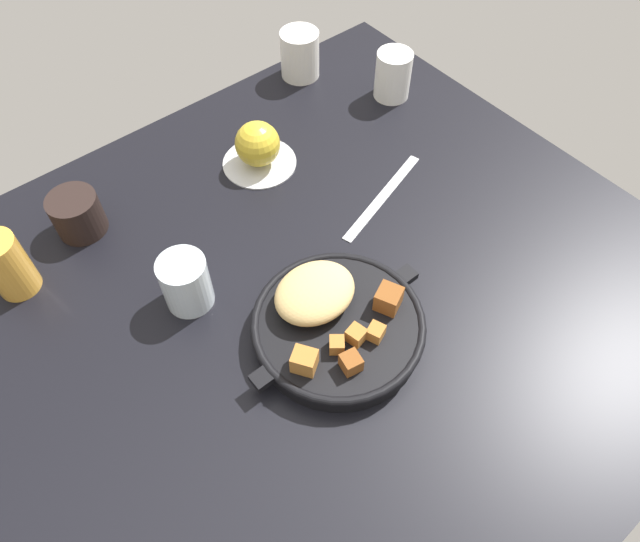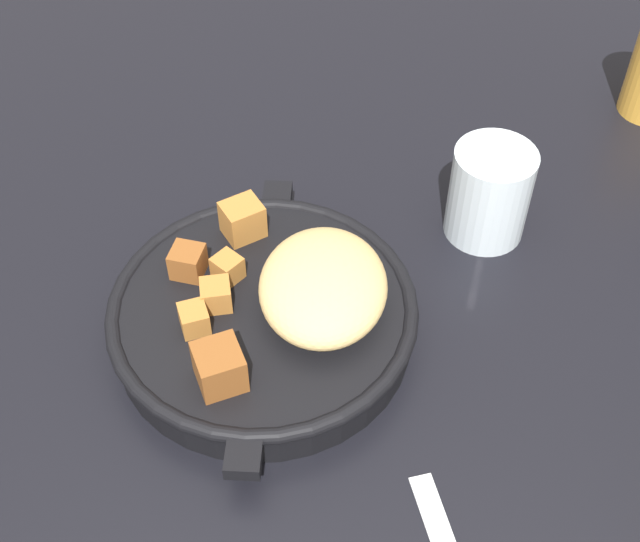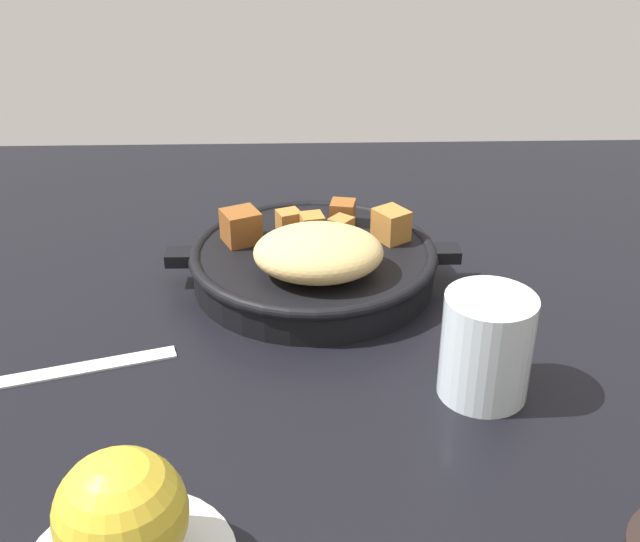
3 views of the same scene
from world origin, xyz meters
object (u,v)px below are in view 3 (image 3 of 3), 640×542
at_px(red_apple, 123,514).
at_px(water_glass_short, 488,346).
at_px(cast_iron_skillet, 315,260).
at_px(butter_knife, 36,376).

height_order(red_apple, water_glass_short, water_glass_short).
xyz_separation_m(cast_iron_skillet, water_glass_short, (-0.12, 0.17, 0.01)).
height_order(butter_knife, water_glass_short, water_glass_short).
height_order(cast_iron_skillet, butter_knife, cast_iron_skillet).
bearing_deg(butter_knife, red_apple, 102.88).
bearing_deg(cast_iron_skillet, butter_knife, 32.65).
distance_m(cast_iron_skillet, red_apple, 0.36).
bearing_deg(cast_iron_skillet, red_apple, 71.07).
relative_size(red_apple, water_glass_short, 0.90).
xyz_separation_m(cast_iron_skillet, butter_knife, (0.22, 0.14, -0.03)).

